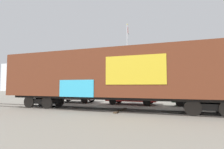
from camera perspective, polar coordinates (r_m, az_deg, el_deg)
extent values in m
plane|color=slate|center=(12.64, -2.60, -11.33)|extent=(260.00, 260.00, 0.00)
cube|color=#4C4742|center=(11.73, -0.72, -11.72)|extent=(59.99, 1.40, 0.08)
cube|color=#4C4742|center=(13.09, 1.48, -10.89)|extent=(59.99, 1.40, 0.08)
cube|color=#423323|center=(12.25, 2.78, -11.40)|extent=(0.29, 2.50, 0.07)
cube|color=#5B2B19|center=(12.33, 0.43, 0.26)|extent=(16.20, 3.43, 3.09)
cube|color=#2D2823|center=(12.56, 0.43, 7.86)|extent=(15.34, 0.73, 0.24)
cube|color=gold|center=(10.36, 7.20, 1.49)|extent=(3.55, 0.11, 1.70)
cube|color=#33A5CC|center=(11.72, -11.43, -4.37)|extent=(2.49, 0.08, 1.10)
cube|color=black|center=(12.33, 0.44, -7.40)|extent=(15.85, 2.04, 0.20)
cube|color=black|center=(15.22, -20.79, -7.87)|extent=(2.13, 1.43, 0.36)
cylinder|color=black|center=(15.26, -25.02, -7.94)|extent=(0.92, 0.14, 0.92)
cylinder|color=black|center=(16.32, -21.46, -7.74)|extent=(0.92, 0.14, 0.92)
cylinder|color=black|center=(14.14, -20.03, -8.43)|extent=(0.92, 0.14, 0.92)
cylinder|color=black|center=(15.28, -16.57, -8.14)|extent=(0.92, 0.14, 0.92)
cube|color=black|center=(11.84, 28.28, -8.91)|extent=(2.13, 1.43, 0.36)
cylinder|color=black|center=(11.03, 24.45, -9.69)|extent=(0.92, 0.14, 0.92)
cylinder|color=black|center=(12.46, 23.85, -8.99)|extent=(0.92, 0.14, 0.92)
cylinder|color=black|center=(12.70, 31.61, -8.64)|extent=(0.92, 0.14, 0.92)
cylinder|color=silver|center=(23.64, 4.95, 4.15)|extent=(0.12, 0.12, 9.85)
sphere|color=#D8CC66|center=(24.83, 4.88, 15.66)|extent=(0.18, 0.18, 0.18)
cube|color=red|center=(25.38, 5.14, 13.89)|extent=(0.16, 1.42, 0.76)
cube|color=white|center=(25.71, 5.25, 13.65)|extent=(0.10, 0.71, 0.76)
cube|color=silver|center=(69.24, 14.35, -0.82)|extent=(113.28, 35.98, 10.23)
cube|color=brown|center=(60.71, 4.45, 5.67)|extent=(5.65, 5.23, 2.81)
cube|color=brown|center=(67.78, -11.53, 5.03)|extent=(4.83, 4.33, 3.50)
cone|color=#193D23|center=(60.50, -4.08, 6.18)|extent=(1.91, 1.91, 3.82)
cone|color=#193D23|center=(63.55, -9.82, 5.75)|extent=(1.92, 1.92, 3.83)
cone|color=#193D23|center=(58.93, 29.14, 7.15)|extent=(2.13, 2.13, 4.26)
cube|color=#B7BABF|center=(19.02, -11.47, -6.62)|extent=(4.14, 1.97, 0.75)
cube|color=#2D333D|center=(19.04, -11.73, -4.48)|extent=(1.90, 1.73, 0.66)
cylinder|color=black|center=(19.24, -6.53, -7.76)|extent=(0.64, 0.23, 0.64)
cylinder|color=black|center=(17.62, -8.84, -8.11)|extent=(0.64, 0.23, 0.64)
cylinder|color=black|center=(20.49, -13.76, -7.43)|extent=(0.64, 0.23, 0.64)
cylinder|color=black|center=(18.98, -16.52, -7.68)|extent=(0.64, 0.23, 0.64)
cube|color=#B21E1E|center=(16.60, 6.34, -7.25)|extent=(4.62, 2.07, 0.66)
cube|color=#2D333D|center=(16.64, 5.50, -4.93)|extent=(2.15, 1.76, 0.69)
cylinder|color=black|center=(17.17, 12.13, -8.18)|extent=(0.65, 0.25, 0.64)
cylinder|color=black|center=(15.44, 11.13, -8.69)|extent=(0.65, 0.25, 0.64)
cylinder|color=black|center=(17.90, 2.24, -8.08)|extent=(0.65, 0.25, 0.64)
cylinder|color=black|center=(16.25, 0.24, -8.52)|extent=(0.65, 0.25, 0.64)
cube|color=#1E5933|center=(16.41, 26.06, -6.73)|extent=(4.30, 2.35, 0.78)
cube|color=#2D333D|center=(16.38, 25.45, -4.29)|extent=(2.12, 1.86, 0.63)
cylinder|color=black|center=(17.32, 30.76, -7.70)|extent=(0.67, 0.31, 0.64)
cylinder|color=black|center=(15.65, 31.23, -8.15)|extent=(0.67, 0.31, 0.64)
cylinder|color=black|center=(17.34, 21.47, -7.96)|extent=(0.67, 0.31, 0.64)
cylinder|color=black|center=(15.67, 20.93, -8.44)|extent=(0.67, 0.31, 0.64)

